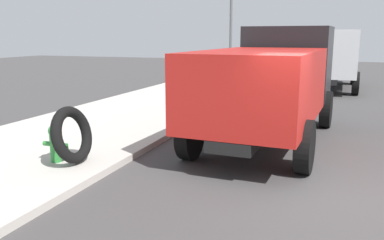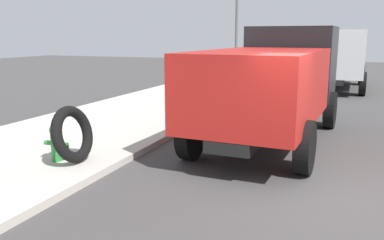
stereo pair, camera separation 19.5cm
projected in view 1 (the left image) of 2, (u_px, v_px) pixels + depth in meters
name	position (u px, v px, depth m)	size (l,w,h in m)	color
ground_plane	(318.00, 193.00, 7.20)	(80.00, 80.00, 0.00)	#423F3F
sidewalk_curb	(24.00, 153.00, 9.38)	(36.00, 5.00, 0.15)	#BCB7AD
fire_hydrant	(56.00, 142.00, 8.42)	(0.25, 0.57, 0.79)	#2D8438
loose_tire	(72.00, 135.00, 8.28)	(1.18, 1.18, 0.22)	black
dump_truck_red	(271.00, 79.00, 10.65)	(7.11, 3.07, 3.00)	red
dump_truck_gray	(330.00, 58.00, 21.10)	(7.01, 2.82, 3.00)	slate
street_light_pole	(231.00, 29.00, 18.41)	(0.12, 0.12, 5.75)	#595B5E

